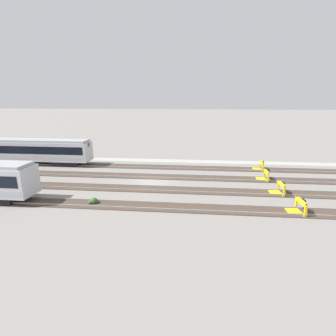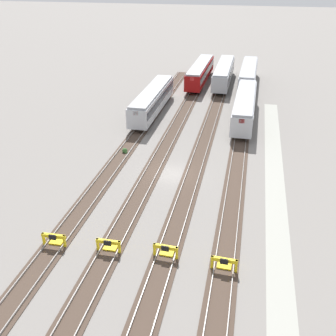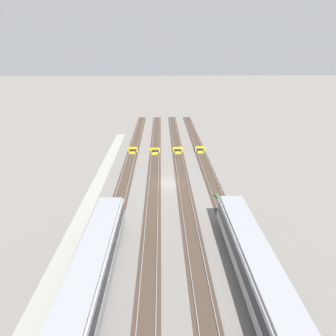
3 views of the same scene
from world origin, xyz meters
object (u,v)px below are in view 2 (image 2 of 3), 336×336
(bumper_stop_middle_track, at_px, (110,245))
(weed_clump, at_px, (125,151))
(subway_car_front_row_leftmost, at_px, (248,75))
(subway_car_front_row_centre, at_px, (245,106))
(subway_car_front_row_rightmost, at_px, (200,72))
(bumper_stop_near_inner_track, at_px, (166,250))
(subway_car_front_row_right_inner, at_px, (224,73))
(bumper_stop_nearest_track, at_px, (224,263))
(bumper_stop_far_inner_track, at_px, (55,239))
(subway_car_front_row_left_inner, at_px, (153,100))

(bumper_stop_middle_track, xyz_separation_m, weed_clump, (17.86, 4.44, -0.27))
(weed_clump, bearing_deg, subway_car_front_row_leftmost, -22.12)
(subway_car_front_row_centre, xyz_separation_m, subway_car_front_row_rightmost, (18.64, 9.17, 0.00))
(bumper_stop_near_inner_track, distance_m, bumper_stop_middle_track, 4.61)
(weed_clump, bearing_deg, subway_car_front_row_right_inner, -14.91)
(bumper_stop_nearest_track, bearing_deg, subway_car_front_row_leftmost, 0.03)
(subway_car_front_row_right_inner, xyz_separation_m, bumper_stop_far_inner_track, (-51.77, 9.13, -1.53))
(subway_car_front_row_centre, bearing_deg, subway_car_front_row_right_inner, 13.93)
(subway_car_front_row_rightmost, bearing_deg, subway_car_front_row_leftmost, -89.52)
(subway_car_front_row_centre, bearing_deg, bumper_stop_middle_track, 164.19)
(subway_car_front_row_leftmost, relative_size, subway_car_front_row_right_inner, 1.00)
(bumper_stop_near_inner_track, bearing_deg, subway_car_front_row_leftmost, -5.11)
(subway_car_front_row_right_inner, height_order, bumper_stop_far_inner_track, subway_car_front_row_right_inner)
(subway_car_front_row_left_inner, xyz_separation_m, subway_car_front_row_centre, (0.00, -13.86, 0.00))
(subway_car_front_row_right_inner, distance_m, bumper_stop_nearest_track, 52.00)
(subway_car_front_row_left_inner, height_order, bumper_stop_nearest_track, subway_car_front_row_left_inner)
(weed_clump, bearing_deg, subway_car_front_row_left_inner, 0.74)
(subway_car_front_row_rightmost, bearing_deg, bumper_stop_near_inner_track, -174.90)
(subway_car_front_row_centre, relative_size, bumper_stop_middle_track, 9.00)
(subway_car_front_row_right_inner, xyz_separation_m, bumper_stop_near_inner_track, (-51.24, -0.07, -1.53))
(subway_car_front_row_leftmost, relative_size, subway_car_front_row_centre, 1.00)
(bumper_stop_middle_track, relative_size, bumper_stop_far_inner_track, 1.00)
(subway_car_front_row_rightmost, bearing_deg, subway_car_front_row_centre, -153.80)
(subway_car_front_row_centre, xyz_separation_m, bumper_stop_nearest_track, (-32.83, 0.04, -1.53))
(subway_car_front_row_leftmost, xyz_separation_m, subway_car_front_row_left_inner, (-18.72, 13.79, 0.00))
(bumper_stop_nearest_track, bearing_deg, bumper_stop_middle_track, 88.58)
(subway_car_front_row_left_inner, bearing_deg, bumper_stop_middle_track, -171.93)
(subway_car_front_row_right_inner, bearing_deg, subway_car_front_row_rightmost, 93.82)
(subway_car_front_row_right_inner, xyz_separation_m, weed_clump, (-33.68, 8.97, -1.80))
(subway_car_front_row_left_inner, bearing_deg, subway_car_front_row_rightmost, -14.10)
(subway_car_front_row_left_inner, xyz_separation_m, bumper_stop_nearest_track, (-32.83, -13.81, -1.53))
(subway_car_front_row_left_inner, xyz_separation_m, weed_clump, (-14.74, -0.19, -1.80))
(bumper_stop_nearest_track, relative_size, bumper_stop_middle_track, 1.00)
(subway_car_front_row_centre, relative_size, weed_clump, 19.60)
(bumper_stop_nearest_track, xyz_separation_m, bumper_stop_far_inner_track, (0.00, 13.78, 0.00))
(bumper_stop_middle_track, height_order, weed_clump, bumper_stop_middle_track)
(subway_car_front_row_leftmost, bearing_deg, subway_car_front_row_centre, -179.79)
(subway_car_front_row_centre, relative_size, subway_car_front_row_right_inner, 1.00)
(subway_car_front_row_right_inner, bearing_deg, bumper_stop_far_inner_track, 170.00)
(subway_car_front_row_centre, bearing_deg, bumper_stop_near_inner_track, 171.84)
(bumper_stop_far_inner_track, bearing_deg, subway_car_front_row_rightmost, -5.16)
(subway_car_front_row_right_inner, bearing_deg, bumper_stop_near_inner_track, -179.92)
(subway_car_front_row_rightmost, relative_size, bumper_stop_middle_track, 9.01)
(subway_car_front_row_leftmost, height_order, bumper_stop_nearest_track, subway_car_front_row_leftmost)
(subway_car_front_row_centre, distance_m, bumper_stop_near_inner_track, 32.66)
(bumper_stop_nearest_track, height_order, bumper_stop_near_inner_track, same)
(subway_car_front_row_leftmost, relative_size, bumper_stop_nearest_track, 8.98)
(subway_car_front_row_centre, relative_size, bumper_stop_nearest_track, 8.98)
(subway_car_front_row_leftmost, height_order, subway_car_front_row_left_inner, same)
(weed_clump, bearing_deg, subway_car_front_row_centre, -42.83)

